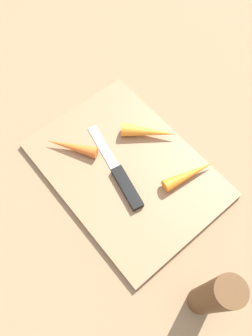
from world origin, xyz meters
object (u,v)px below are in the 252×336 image
(carrot_longest, at_px, (149,132))
(pepper_grinder, at_px, (213,297))
(knife, at_px, (124,182))
(carrot_medium, at_px, (190,174))
(cutting_board, at_px, (126,169))
(carrot_shortest, at_px, (71,147))

(carrot_longest, relative_size, pepper_grinder, 0.62)
(pepper_grinder, bearing_deg, knife, 171.40)
(carrot_medium, height_order, carrot_longest, carrot_longest)
(cutting_board, distance_m, knife, 0.03)
(cutting_board, height_order, pepper_grinder, pepper_grinder)
(knife, height_order, pepper_grinder, pepper_grinder)
(cutting_board, relative_size, pepper_grinder, 2.00)
(knife, xyz_separation_m, pepper_grinder, (0.24, -0.04, 0.07))
(cutting_board, xyz_separation_m, carrot_shortest, (-0.10, -0.06, 0.02))
(carrot_medium, relative_size, pepper_grinder, 0.61)
(carrot_shortest, bearing_deg, pepper_grinder, 144.70)
(carrot_shortest, xyz_separation_m, carrot_longest, (0.07, 0.14, 0.00))
(carrot_medium, relative_size, carrot_shortest, 1.05)
(pepper_grinder, bearing_deg, carrot_longest, 153.52)
(cutting_board, bearing_deg, knife, -47.48)
(cutting_board, relative_size, carrot_medium, 3.29)
(knife, xyz_separation_m, carrot_longest, (-0.05, 0.11, 0.01))
(knife, distance_m, pepper_grinder, 0.25)
(carrot_longest, bearing_deg, knife, -109.99)
(knife, relative_size, carrot_medium, 1.83)
(cutting_board, bearing_deg, pepper_grinder, -12.94)
(knife, bearing_deg, carrot_medium, -112.01)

